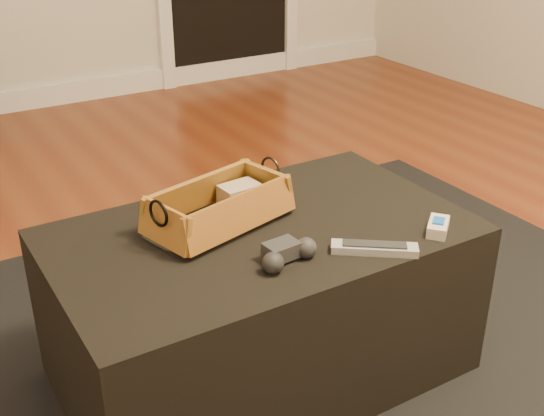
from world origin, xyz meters
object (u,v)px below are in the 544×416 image
game_controller (287,253)px  silver_remote (374,248)px  wicker_basket (219,209)px  ottoman (261,302)px  tv_remote (218,220)px  cream_gadget (438,227)px

game_controller → silver_remote: 0.20m
game_controller → silver_remote: size_ratio=0.84×
wicker_basket → game_controller: bearing=-80.3°
wicker_basket → silver_remote: bearing=-52.2°
ottoman → tv_remote: bearing=146.7°
tv_remote → game_controller: (0.05, -0.22, 0.00)m
wicker_basket → cream_gadget: (0.42, -0.31, -0.03)m
cream_gadget → game_controller: bearing=170.1°
cream_gadget → ottoman: bearing=146.7°
cream_gadget → wicker_basket: bearing=144.2°
game_controller → wicker_basket: bearing=99.7°
tv_remote → game_controller: bearing=-96.9°
silver_remote → cream_gadget: cream_gadget is taller
tv_remote → silver_remote: tv_remote is taller
tv_remote → ottoman: bearing=-54.0°
silver_remote → cream_gadget: bearing=-1.0°
ottoman → wicker_basket: (-0.07, 0.07, 0.25)m
game_controller → tv_remote: bearing=103.9°
tv_remote → wicker_basket: size_ratio=0.48×
wicker_basket → cream_gadget: size_ratio=4.06×
game_controller → ottoman: bearing=79.3°
ottoman → tv_remote: 0.25m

